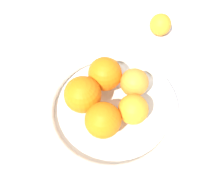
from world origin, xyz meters
name	(u,v)px	position (x,y,z in m)	size (l,w,h in m)	color
ground_plane	(112,110)	(0.00, 0.00, 0.00)	(4.00, 4.00, 0.00)	silver
fruit_bowl	(112,106)	(0.00, 0.00, 0.02)	(0.32, 0.32, 0.03)	silver
orange_pile	(107,95)	(0.01, -0.01, 0.07)	(0.19, 0.18, 0.08)	orange
stray_orange	(160,25)	(-0.25, -0.18, 0.03)	(0.06, 0.06, 0.06)	orange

